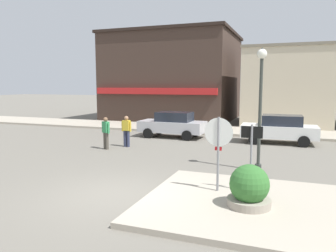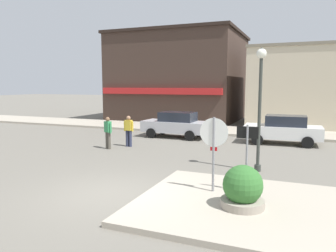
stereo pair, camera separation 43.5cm
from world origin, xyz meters
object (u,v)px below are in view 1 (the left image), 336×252
object	(u,v)px
parked_car_second	(280,129)
pedestrian_crossing_far	(106,132)
one_way_sign	(251,151)
pedestrian_crossing_near	(126,130)
lamp_post	(261,92)
stop_sign	(218,144)
planter	(249,190)
parked_car_nearest	(173,124)

from	to	relation	value
parked_car_second	pedestrian_crossing_far	distance (m)	9.36
one_way_sign	pedestrian_crossing_near	distance (m)	8.89
parked_car_second	pedestrian_crossing_far	world-z (taller)	pedestrian_crossing_far
one_way_sign	pedestrian_crossing_far	bearing A→B (deg)	148.39
parked_car_second	lamp_post	bearing A→B (deg)	-94.93
pedestrian_crossing_near	pedestrian_crossing_far	bearing A→B (deg)	-125.46
stop_sign	parked_car_second	distance (m)	9.78
parked_car_second	pedestrian_crossing_near	world-z (taller)	pedestrian_crossing_near
stop_sign	pedestrian_crossing_near	world-z (taller)	stop_sign
pedestrian_crossing_near	pedestrian_crossing_far	distance (m)	1.14
planter	pedestrian_crossing_near	distance (m)	9.73
parked_car_nearest	pedestrian_crossing_near	bearing A→B (deg)	-107.90
parked_car_nearest	lamp_post	bearing A→B (deg)	-47.87
lamp_post	pedestrian_crossing_near	world-z (taller)	lamp_post
planter	pedestrian_crossing_near	size ratio (longest dim) A/B	0.76
lamp_post	one_way_sign	bearing A→B (deg)	-89.02
one_way_sign	planter	world-z (taller)	one_way_sign
parked_car_second	pedestrian_crossing_near	size ratio (longest dim) A/B	2.52
planter	lamp_post	distance (m)	4.89
parked_car_second	stop_sign	bearing A→B (deg)	-98.20
one_way_sign	parked_car_second	bearing A→B (deg)	87.00
parked_car_nearest	parked_car_second	bearing A→B (deg)	0.93
stop_sign	pedestrian_crossing_far	world-z (taller)	stop_sign
one_way_sign	parked_car_second	xyz separation A→B (m)	(0.49, 9.42, -0.52)
stop_sign	one_way_sign	bearing A→B (deg)	14.46
planter	pedestrian_crossing_near	xyz separation A→B (m)	(-7.00, 6.76, 0.31)
stop_sign	pedestrian_crossing_far	bearing A→B (deg)	143.75
parked_car_second	pedestrian_crossing_far	size ratio (longest dim) A/B	2.52
one_way_sign	planter	size ratio (longest dim) A/B	1.71
one_way_sign	lamp_post	bearing A→B (deg)	90.98
one_way_sign	pedestrian_crossing_far	xyz separation A→B (m)	(-7.56, 4.66, -0.46)
one_way_sign	pedestrian_crossing_near	size ratio (longest dim) A/B	1.30
lamp_post	parked_car_nearest	world-z (taller)	lamp_post
one_way_sign	pedestrian_crossing_far	world-z (taller)	one_way_sign
parked_car_second	planter	bearing A→B (deg)	-92.13
planter	pedestrian_crossing_near	bearing A→B (deg)	136.02
stop_sign	parked_car_nearest	world-z (taller)	stop_sign
lamp_post	parked_car_second	bearing A→B (deg)	85.07
lamp_post	parked_car_nearest	size ratio (longest dim) A/B	1.12
planter	pedestrian_crossing_far	bearing A→B (deg)	142.77
stop_sign	lamp_post	distance (m)	3.72
one_way_sign	parked_car_nearest	xyz separation A→B (m)	(-5.69, 9.32, -0.52)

